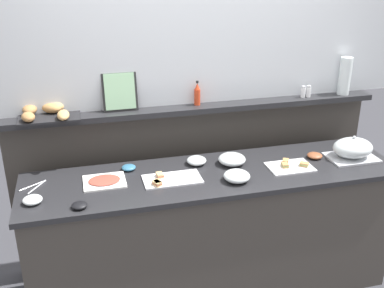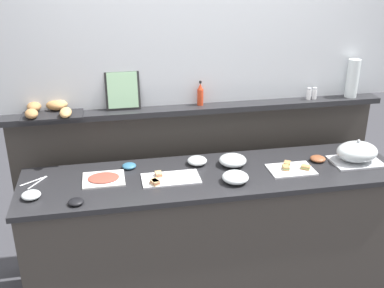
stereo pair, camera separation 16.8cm
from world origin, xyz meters
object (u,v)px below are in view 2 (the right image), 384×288
object	(u,v)px
cold_cuts_platter	(104,179)
pepper_shaker	(314,93)
sandwich_platter_front	(291,169)
condiment_bowl_red	(318,159)
glass_bowl_small	(197,161)
salt_shaker	(309,94)
serving_tongs	(36,182)
hot_sauce_bottle	(201,95)
glass_bowl_large	(31,195)
condiment_bowl_teal	(129,166)
bread_basket	(51,109)
condiment_bowl_cream	(76,202)
water_carafe	(353,78)
glass_bowl_extra	(233,161)
glass_bowl_medium	(235,178)
sandwich_platter_side	(168,179)
serving_cloche	(357,153)
framed_picture	(123,90)

from	to	relation	value
cold_cuts_platter	pepper_shaker	bearing A→B (deg)	13.24
sandwich_platter_front	condiment_bowl_red	world-z (taller)	condiment_bowl_red
glass_bowl_small	condiment_bowl_red	world-z (taller)	glass_bowl_small
sandwich_platter_front	salt_shaker	size ratio (longest dim) A/B	3.43
salt_shaker	serving_tongs	bearing A→B (deg)	-170.56
glass_bowl_small	hot_sauce_bottle	world-z (taller)	hot_sauce_bottle
glass_bowl_large	condiment_bowl_teal	distance (m)	0.67
pepper_shaker	bread_basket	distance (m)	1.89
sandwich_platter_front	bread_basket	xyz separation A→B (m)	(-1.55, 0.48, 0.36)
condiment_bowl_cream	hot_sauce_bottle	size ratio (longest dim) A/B	0.52
water_carafe	glass_bowl_extra	bearing A→B (deg)	-162.34
condiment_bowl_cream	hot_sauce_bottle	world-z (taller)	hot_sauce_bottle
glass_bowl_medium	salt_shaker	world-z (taller)	salt_shaker
condiment_bowl_cream	condiment_bowl_teal	distance (m)	0.54
condiment_bowl_teal	glass_bowl_medium	bearing A→B (deg)	-27.00
glass_bowl_small	pepper_shaker	xyz separation A→B (m)	(0.94, 0.26, 0.35)
condiment_bowl_teal	cold_cuts_platter	bearing A→B (deg)	-140.62
sandwich_platter_front	salt_shaker	world-z (taller)	salt_shaker
glass_bowl_large	bread_basket	world-z (taller)	bread_basket
cold_cuts_platter	glass_bowl_medium	world-z (taller)	glass_bowl_medium
salt_shaker	water_carafe	size ratio (longest dim) A/B	0.31
condiment_bowl_red	glass_bowl_extra	bearing A→B (deg)	175.29
pepper_shaker	condiment_bowl_teal	bearing A→B (deg)	-170.73
condiment_bowl_teal	hot_sauce_bottle	bearing A→B (deg)	24.69
sandwich_platter_front	sandwich_platter_side	bearing A→B (deg)	178.97
serving_cloche	sandwich_platter_front	bearing A→B (deg)	-176.42
pepper_shaker	serving_tongs	bearing A→B (deg)	-170.76
glass_bowl_extra	framed_picture	distance (m)	0.90
glass_bowl_large	condiment_bowl_teal	size ratio (longest dim) A/B	1.20
serving_cloche	pepper_shaker	bearing A→B (deg)	108.75
serving_tongs	salt_shaker	distance (m)	2.01
condiment_bowl_red	serving_tongs	xyz separation A→B (m)	(-1.89, 0.04, -0.01)
glass_bowl_large	serving_tongs	bearing A→B (deg)	89.17
water_carafe	framed_picture	bearing A→B (deg)	178.70
glass_bowl_medium	glass_bowl_small	world-z (taller)	glass_bowl_medium
serving_cloche	hot_sauce_bottle	bearing A→B (deg)	155.63
sandwich_platter_side	condiment_bowl_teal	distance (m)	0.32
glass_bowl_small	salt_shaker	size ratio (longest dim) A/B	1.55
glass_bowl_small	hot_sauce_bottle	bearing A→B (deg)	73.74
glass_bowl_extra	condiment_bowl_teal	size ratio (longest dim) A/B	1.98
glass_bowl_large	bread_basket	distance (m)	0.65
serving_cloche	glass_bowl_medium	world-z (taller)	serving_cloche
sandwich_platter_front	water_carafe	world-z (taller)	water_carafe
cold_cuts_platter	condiment_bowl_red	size ratio (longest dim) A/B	2.50
cold_cuts_platter	serving_cloche	distance (m)	1.72
glass_bowl_large	hot_sauce_bottle	bearing A→B (deg)	25.81
sandwich_platter_front	condiment_bowl_red	bearing A→B (deg)	22.80
sandwich_platter_front	glass_bowl_small	xyz separation A→B (m)	(-0.60, 0.21, 0.02)
serving_cloche	glass_bowl_medium	size ratio (longest dim) A/B	2.00
sandwich_platter_front	bread_basket	world-z (taller)	bread_basket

